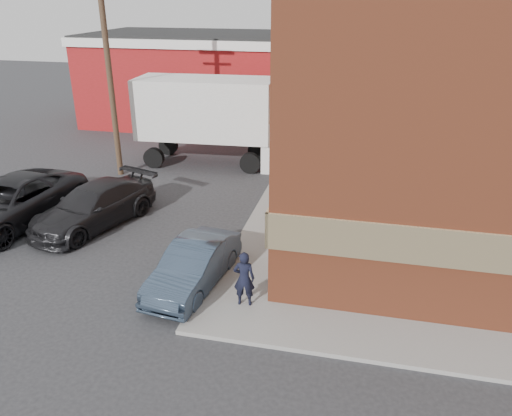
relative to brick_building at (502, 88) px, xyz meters
The scene contains 11 objects.
ground 13.23m from the brick_building, 133.36° to the right, with size 90.00×90.00×0.00m, color #28282B.
brick_building is the anchor object (origin of this frame).
sidewalk_south 10.97m from the brick_building, 95.75° to the right, with size 16.00×1.80×0.12m, color gray.
sidewalk_west 9.15m from the brick_building, behind, with size 1.80×18.00×0.12m, color gray.
warehouse 18.30m from the brick_building, 142.80° to the left, with size 16.30×8.30×5.60m.
utility_pole 16.00m from the brick_building, behind, with size 2.00×0.26×9.00m.
man 12.55m from the brick_building, 129.41° to the right, with size 0.58×0.38×1.59m, color black.
sedan 13.22m from the brick_building, 137.57° to the right, with size 1.41×4.05×1.33m, color #303E50.
suv_a 18.70m from the brick_building, 161.08° to the right, with size 2.80×6.07×1.69m, color black.
suv_b 15.74m from the brick_building, 159.49° to the right, with size 2.10×5.16×1.50m, color black.
box_truck 12.16m from the brick_building, 167.68° to the left, with size 8.63×3.04×4.20m.
Camera 1 is at (3.78, -11.35, 7.96)m, focal length 35.00 mm.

